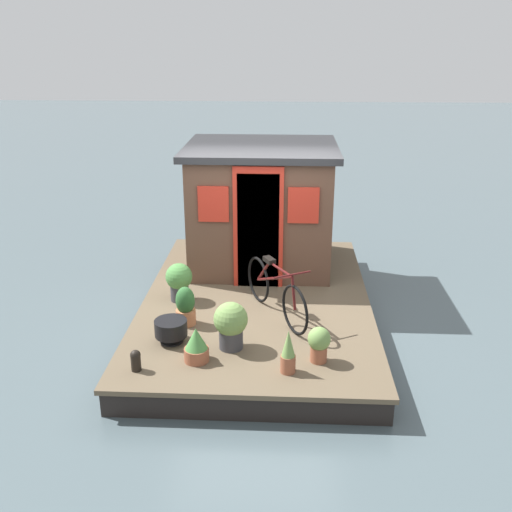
{
  "coord_description": "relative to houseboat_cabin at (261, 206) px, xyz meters",
  "views": [
    {
      "loc": [
        -7.58,
        -0.39,
        3.85
      ],
      "look_at": [
        -0.2,
        0.0,
        1.06
      ],
      "focal_mm": 41.04,
      "sensor_mm": 36.0,
      "label": 1
    }
  ],
  "objects": [
    {
      "name": "potted_plant_sage",
      "position": [
        -2.79,
        0.23,
        -0.65
      ],
      "size": [
        0.41,
        0.41,
        0.58
      ],
      "color": "#38383D",
      "rests_on": "houseboat_deck"
    },
    {
      "name": "potted_plant_succulent",
      "position": [
        -3.11,
        0.6,
        -0.78
      ],
      "size": [
        0.29,
        0.29,
        0.41
      ],
      "color": "#935138",
      "rests_on": "houseboat_deck"
    },
    {
      "name": "potted_plant_rosemary",
      "position": [
        -1.49,
        1.08,
        -0.67
      ],
      "size": [
        0.37,
        0.37,
        0.54
      ],
      "color": "#38383D",
      "rests_on": "houseboat_deck"
    },
    {
      "name": "potted_plant_thyme",
      "position": [
        -3.29,
        -0.45,
        -0.73
      ],
      "size": [
        0.17,
        0.17,
        0.51
      ],
      "color": "#935138",
      "rests_on": "houseboat_deck"
    },
    {
      "name": "ground_plane",
      "position": [
        -1.33,
        0.0,
        -1.33
      ],
      "size": [
        60.0,
        60.0,
        0.0
      ],
      "primitive_type": "plane",
      "color": "#4C5B60"
    },
    {
      "name": "potted_plant_geranium",
      "position": [
        -2.21,
        0.87,
        -0.73
      ],
      "size": [
        0.25,
        0.25,
        0.52
      ],
      "color": "#C6754C",
      "rests_on": "houseboat_deck"
    },
    {
      "name": "potted_plant_ivy",
      "position": [
        -3.04,
        -0.79,
        -0.74
      ],
      "size": [
        0.26,
        0.26,
        0.42
      ],
      "color": "#935138",
      "rests_on": "houseboat_deck"
    },
    {
      "name": "charcoal_grill",
      "position": [
        -2.69,
        0.97,
        -0.79
      ],
      "size": [
        0.4,
        0.4,
        0.29
      ],
      "color": "black",
      "rests_on": "houseboat_deck"
    },
    {
      "name": "mooring_bollard",
      "position": [
        -3.35,
        1.24,
        -0.84
      ],
      "size": [
        0.12,
        0.12,
        0.25
      ],
      "color": "black",
      "rests_on": "houseboat_deck"
    },
    {
      "name": "houseboat_deck",
      "position": [
        -1.33,
        0.0,
        -1.15
      ],
      "size": [
        4.89,
        3.18,
        0.36
      ],
      "color": "brown",
      "rests_on": "ground_plane"
    },
    {
      "name": "houseboat_cabin",
      "position": [
        0.0,
        0.0,
        0.0
      ],
      "size": [
        2.05,
        2.33,
        1.93
      ],
      "color": "brown",
      "rests_on": "houseboat_deck"
    },
    {
      "name": "bicycle",
      "position": [
        -1.91,
        -0.28,
        -0.61
      ],
      "size": [
        1.52,
        0.85,
        0.77
      ],
      "color": "black",
      "rests_on": "houseboat_deck"
    }
  ]
}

